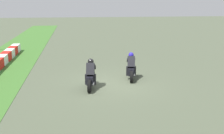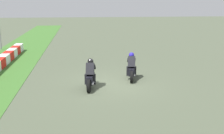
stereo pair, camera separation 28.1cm
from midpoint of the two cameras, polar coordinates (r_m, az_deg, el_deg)
ground_plane at (r=14.94m, az=-0.53°, el=-3.41°), size 120.00×120.00×0.00m
rider_lane_a at (r=15.66m, az=3.39°, el=-0.27°), size 2.04×0.60×1.51m
rider_lane_b at (r=14.05m, az=-4.92°, el=-1.90°), size 2.04×0.60×1.51m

